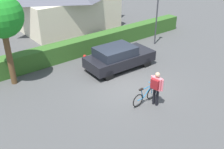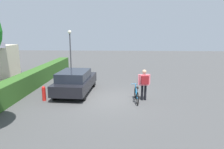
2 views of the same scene
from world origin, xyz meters
name	(u,v)px [view 2 (image 2 of 2)]	position (x,y,z in m)	size (l,w,h in m)	color
ground_plane	(107,99)	(0.00, 0.00, 0.00)	(60.00, 60.00, 0.00)	#464646
hedge_row	(16,88)	(0.00, 5.21, 0.55)	(19.45, 0.90, 1.10)	#305C21
parked_car_near	(75,81)	(0.99, 2.01, 0.74)	(4.23, 2.03, 1.42)	black
bicycle	(136,95)	(-0.41, -1.61, 0.37)	(1.62, 0.50, 0.90)	black
person_rider	(144,82)	(-0.16, -2.03, 1.04)	(0.40, 0.68, 1.71)	black
street_lamp	(70,47)	(5.69, 3.46, 2.51)	(0.28, 0.28, 3.83)	#38383D
fire_hydrant	(44,93)	(-0.50, 3.41, 0.41)	(0.20, 0.20, 0.81)	red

